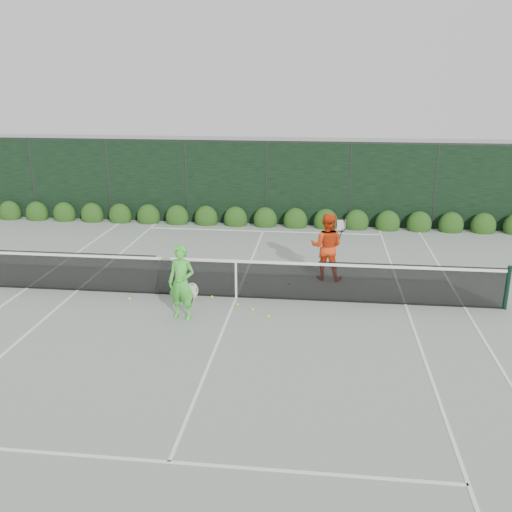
# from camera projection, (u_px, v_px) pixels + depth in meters

# --- Properties ---
(ground) EXTENTS (80.00, 80.00, 0.00)m
(ground) POSITION_uv_depth(u_px,v_px,m) (236.00, 297.00, 14.15)
(ground) COLOR gray
(ground) RESTS_ON ground
(tennis_net) EXTENTS (12.90, 0.10, 1.07)m
(tennis_net) POSITION_uv_depth(u_px,v_px,m) (235.00, 277.00, 14.00)
(tennis_net) COLOR black
(tennis_net) RESTS_ON ground
(player_woman) EXTENTS (0.70, 0.53, 1.71)m
(player_woman) POSITION_uv_depth(u_px,v_px,m) (182.00, 282.00, 12.69)
(player_woman) COLOR green
(player_woman) RESTS_ON ground
(player_man) EXTENTS (0.98, 0.82, 1.82)m
(player_man) POSITION_uv_depth(u_px,v_px,m) (327.00, 246.00, 15.20)
(player_man) COLOR #E43F13
(player_man) RESTS_ON ground
(court_lines) EXTENTS (11.03, 23.83, 0.01)m
(court_lines) POSITION_uv_depth(u_px,v_px,m) (236.00, 297.00, 14.15)
(court_lines) COLOR white
(court_lines) RESTS_ON ground
(windscreen_fence) EXTENTS (32.00, 21.07, 3.06)m
(windscreen_fence) POSITION_uv_depth(u_px,v_px,m) (215.00, 276.00, 11.13)
(windscreen_fence) COLOR black
(windscreen_fence) RESTS_ON ground
(hedge_row) EXTENTS (31.66, 0.65, 0.94)m
(hedge_row) POSITION_uv_depth(u_px,v_px,m) (265.00, 220.00, 20.86)
(hedge_row) COLOR #16330D
(hedge_row) RESTS_ON ground
(tennis_balls) EXTENTS (3.90, 2.32, 0.07)m
(tennis_balls) POSITION_uv_depth(u_px,v_px,m) (234.00, 298.00, 14.00)
(tennis_balls) COLOR #E2F336
(tennis_balls) RESTS_ON ground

